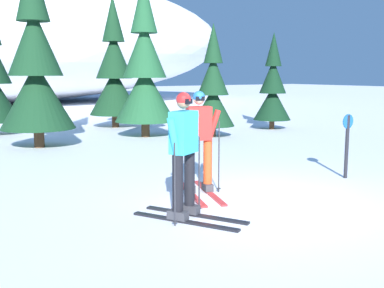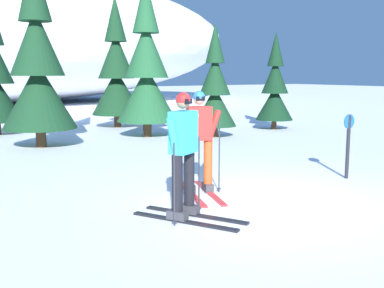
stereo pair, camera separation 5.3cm
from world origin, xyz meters
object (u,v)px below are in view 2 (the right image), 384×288
Objects in this scene: skier_red_jacket at (199,140)px; pine_tree_center_left at (147,71)px; skier_cyan_jacket at (184,153)px; pine_tree_left at (38,68)px; pine_tree_far_right at (275,89)px; trail_marker_post at (348,142)px; pine_tree_right at (215,90)px; pine_tree_center_right at (116,73)px.

skier_red_jacket is 0.35× the size of pine_tree_center_left.
pine_tree_left reaches higher than skier_cyan_jacket.
pine_tree_left reaches higher than pine_tree_far_right.
pine_tree_left reaches higher than trail_marker_post.
skier_red_jacket is 0.33× the size of pine_tree_left.
pine_tree_left is at bearing 98.69° from skier_red_jacket.
pine_tree_right is (5.22, 6.70, 0.56)m from skier_cyan_jacket.
pine_tree_center_left is 1.40× the size of pine_tree_right.
pine_tree_far_right is at bearing 10.26° from pine_tree_right.
pine_tree_far_right is at bearing 41.31° from skier_cyan_jacket.
pine_tree_far_right is (8.24, 7.24, 0.52)m from skier_cyan_jacket.
pine_tree_center_right is (2.72, 9.82, 1.13)m from skier_red_jacket.
pine_tree_far_right is at bearing -2.14° from pine_tree_left.
pine_tree_center_right is 4.50m from pine_tree_right.
pine_tree_center_right reaches higher than skier_cyan_jacket.
pine_tree_center_left is 2.24m from pine_tree_right.
trail_marker_post is (0.57, -7.43, -1.37)m from pine_tree_center_left.
pine_tree_far_right reaches higher than skier_cyan_jacket.
pine_tree_center_left is (3.42, 7.90, 1.16)m from skier_cyan_jacket.
skier_red_jacket is 7.35m from pine_tree_center_left.
pine_tree_left is (-0.99, 6.47, 1.27)m from skier_red_jacket.
skier_cyan_jacket is 8.51m from pine_tree_right.
pine_tree_right reaches higher than trail_marker_post.
pine_tree_far_right is at bearing 57.89° from trail_marker_post.
pine_tree_far_right is (8.27, -0.31, -0.72)m from pine_tree_left.
pine_tree_far_right is (4.56, -3.65, -0.58)m from pine_tree_center_right.
trail_marker_post is (-1.23, -6.23, -0.78)m from pine_tree_right.
skier_red_jacket reaches higher than trail_marker_post.
pine_tree_left reaches higher than pine_tree_center_left.
skier_red_jacket is at bearing 48.38° from skier_cyan_jacket.
pine_tree_left is 1.07× the size of pine_tree_center_right.
pine_tree_left reaches higher than skier_red_jacket.
skier_red_jacket is 3.10m from trail_marker_post.
pine_tree_center_left is at bearing 70.15° from skier_red_jacket.
trail_marker_post is at bearing -85.64° from pine_tree_center_left.
skier_red_jacket is at bearing -109.85° from pine_tree_center_left.
skier_cyan_jacket is 0.36× the size of pine_tree_center_right.
skier_cyan_jacket is at bearing -173.30° from trail_marker_post.
pine_tree_far_right is (7.28, 6.16, 0.55)m from skier_red_jacket.
skier_red_jacket is 0.36× the size of pine_tree_center_right.
pine_tree_center_right is (3.68, 10.90, 1.10)m from skier_cyan_jacket.
skier_red_jacket is 0.98× the size of skier_cyan_jacket.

